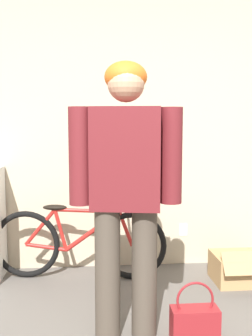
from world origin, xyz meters
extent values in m
cube|color=beige|center=(0.00, 2.43, 1.30)|extent=(8.00, 0.06, 2.60)
cube|color=white|center=(0.55, 2.39, 0.35)|extent=(0.08, 0.01, 0.12)
cylinder|color=#4C4238|center=(-0.26, 1.09, 0.43)|extent=(0.17, 0.17, 0.86)
cylinder|color=#4C4238|center=(-0.02, 1.09, 0.43)|extent=(0.17, 0.17, 0.86)
cube|color=maroon|center=(-0.14, 1.09, 1.19)|extent=(0.47, 0.32, 0.65)
cylinder|color=maroon|center=(-0.43, 1.09, 1.20)|extent=(0.14, 0.14, 0.61)
cylinder|color=maroon|center=(0.15, 1.09, 1.20)|extent=(0.14, 0.14, 0.61)
sphere|color=tan|center=(-0.14, 1.09, 1.65)|extent=(0.23, 0.23, 0.23)
ellipsoid|color=orange|center=(-0.14, 1.10, 1.70)|extent=(0.27, 0.25, 0.20)
torus|color=black|center=(-0.96, 2.16, 0.31)|extent=(0.62, 0.13, 0.62)
torus|color=black|center=(0.00, 2.04, 0.31)|extent=(0.62, 0.13, 0.62)
cylinder|color=red|center=(-0.78, 2.14, 0.29)|extent=(0.37, 0.08, 0.08)
cylinder|color=red|center=(-0.83, 2.15, 0.47)|extent=(0.30, 0.07, 0.35)
cylinder|color=red|center=(-0.65, 2.13, 0.45)|extent=(0.13, 0.05, 0.38)
cylinder|color=red|center=(-0.36, 2.09, 0.44)|extent=(0.51, 0.10, 0.39)
cylinder|color=red|center=(-0.40, 2.10, 0.63)|extent=(0.58, 0.11, 0.05)
cylinder|color=red|center=(-0.06, 2.05, 0.47)|extent=(0.15, 0.05, 0.32)
cylinder|color=red|center=(-0.10, 2.06, 0.65)|extent=(0.07, 0.04, 0.08)
cylinder|color=red|center=(-0.08, 2.05, 0.68)|extent=(0.08, 0.46, 0.02)
ellipsoid|color=black|center=(-0.69, 2.13, 0.66)|extent=(0.23, 0.11, 0.05)
cube|color=maroon|center=(0.30, 1.00, 0.11)|extent=(0.31, 0.14, 0.22)
torus|color=maroon|center=(0.30, 1.00, 0.27)|extent=(0.25, 0.02, 0.25)
cube|color=tan|center=(0.96, 1.90, 0.13)|extent=(0.49, 0.38, 0.25)
cube|color=tan|center=(0.96, 1.71, 0.24)|extent=(0.46, 0.14, 0.17)
camera|label=1|loc=(-0.35, -1.39, 1.40)|focal=42.00mm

